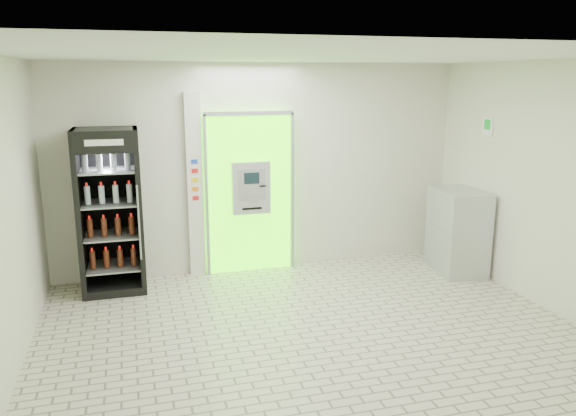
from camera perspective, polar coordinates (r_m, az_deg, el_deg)
name	(u,v)px	position (r m, az deg, el deg)	size (l,w,h in m)	color
ground	(315,337)	(6.34, 2.79, -12.94)	(6.00, 6.00, 0.00)	#BDAF9C
room_shell	(317,172)	(5.78, 2.99, 3.70)	(6.00, 6.00, 6.00)	silver
atm_assembly	(250,192)	(8.14, -3.92, 1.63)	(1.30, 0.24, 2.33)	#47FA03
pillar	(195,186)	(8.03, -9.44, 2.26)	(0.22, 0.11, 2.60)	silver
beverage_cooler	(111,214)	(7.74, -17.59, -0.59)	(0.81, 0.77, 2.16)	black
steel_cabinet	(458,231)	(8.53, 16.84, -2.26)	(0.71, 0.97, 1.21)	#B1B3B9
exit_sign	(488,127)	(8.37, 19.64, 7.80)	(0.02, 0.22, 0.26)	white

